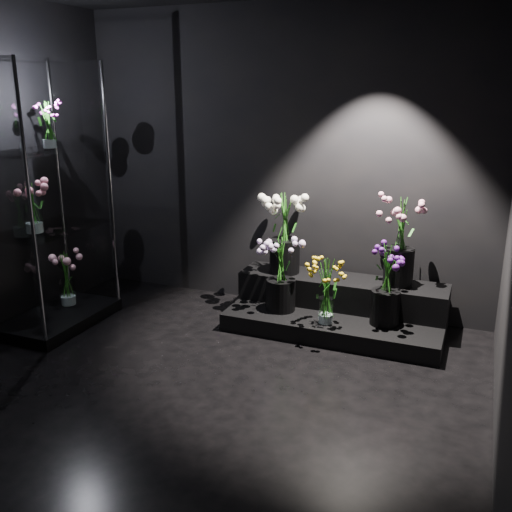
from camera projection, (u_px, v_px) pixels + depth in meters
The scene contains 12 objects.
floor at pixel (182, 398), 3.95m from camera, with size 4.00×4.00×0.00m, color black.
wall_back at pixel (282, 161), 5.32m from camera, with size 4.00×4.00×0.00m, color black.
display_riser at pixel (338, 308), 5.10m from camera, with size 1.86×0.83×0.41m.
display_case at pixel (47, 200), 4.86m from camera, with size 0.62×1.04×2.28m.
bouquet_orange_bells at pixel (327, 290), 4.72m from camera, with size 0.32×0.32×0.57m.
bouquet_lilac at pixel (281, 269), 4.99m from camera, with size 0.43×0.43×0.67m.
bouquet_purple at pixel (387, 282), 4.69m from camera, with size 0.36×0.36×0.68m.
bouquet_cream_roses at pixel (285, 229), 5.19m from camera, with size 0.45×0.45×0.73m.
bouquet_pink_roses at pixel (401, 238), 4.84m from camera, with size 0.42×0.42×0.76m.
bouquet_case_pink at pixel (32, 206), 4.74m from camera, with size 0.30×0.30×0.43m.
bouquet_case_magenta at pixel (48, 124), 4.82m from camera, with size 0.26×0.26×0.39m.
bouquet_case_base_pink at pixel (66, 278), 5.29m from camera, with size 0.41×0.41×0.50m.
Camera 1 is at (1.79, -3.05, 2.07)m, focal length 40.00 mm.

